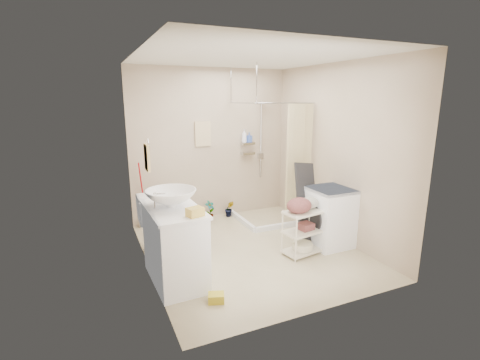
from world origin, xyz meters
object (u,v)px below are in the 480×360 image
object	(u,v)px
toilet	(168,222)
laundry_rack	(303,228)
vanity	(175,244)
washing_machine	(330,217)

from	to	relation	value
toilet	laundry_rack	distance (m)	1.88
toilet	laundry_rack	xyz separation A→B (m)	(1.65, -0.91, -0.03)
vanity	toilet	world-z (taller)	vanity
toilet	laundry_rack	bearing A→B (deg)	-117.30
washing_machine	toilet	bearing A→B (deg)	159.96
washing_machine	laundry_rack	bearing A→B (deg)	-167.63
vanity	laundry_rack	distance (m)	1.77
toilet	washing_machine	size ratio (longest dim) A/B	0.95
laundry_rack	washing_machine	bearing A→B (deg)	3.27
vanity	laundry_rack	size ratio (longest dim) A/B	1.37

